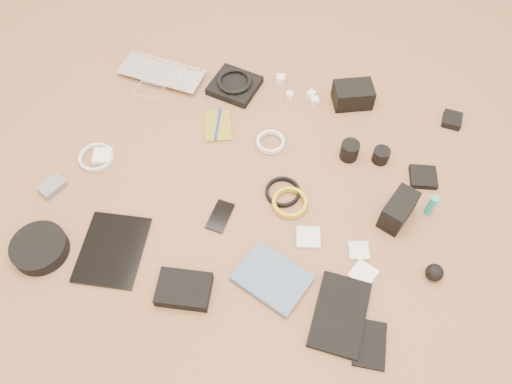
% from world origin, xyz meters
% --- Properties ---
extents(laptop, '(0.36, 0.27, 0.03)m').
position_xyz_m(laptop, '(-0.47, 0.39, 0.01)').
color(laptop, silver).
rests_on(laptop, ground).
extents(headphone_pouch, '(0.21, 0.20, 0.03)m').
position_xyz_m(headphone_pouch, '(-0.16, 0.45, 0.02)').
color(headphone_pouch, black).
rests_on(headphone_pouch, ground).
extents(headphones, '(0.17, 0.17, 0.02)m').
position_xyz_m(headphones, '(-0.16, 0.45, 0.04)').
color(headphones, black).
rests_on(headphones, headphone_pouch).
extents(charger_a, '(0.04, 0.04, 0.03)m').
position_xyz_m(charger_a, '(0.00, 0.53, 0.02)').
color(charger_a, silver).
rests_on(charger_a, ground).
extents(charger_b, '(0.04, 0.04, 0.03)m').
position_xyz_m(charger_b, '(0.14, 0.47, 0.01)').
color(charger_b, silver).
rests_on(charger_b, ground).
extents(charger_c, '(0.04, 0.04, 0.03)m').
position_xyz_m(charger_c, '(0.16, 0.45, 0.01)').
color(charger_c, silver).
rests_on(charger_c, ground).
extents(charger_d, '(0.03, 0.03, 0.02)m').
position_xyz_m(charger_d, '(0.06, 0.45, 0.01)').
color(charger_d, silver).
rests_on(charger_d, ground).
extents(dslr_camera, '(0.17, 0.15, 0.08)m').
position_xyz_m(dslr_camera, '(0.30, 0.49, 0.04)').
color(dslr_camera, black).
rests_on(dslr_camera, ground).
extents(lens_pouch, '(0.07, 0.08, 0.03)m').
position_xyz_m(lens_pouch, '(0.68, 0.48, 0.01)').
color(lens_pouch, black).
rests_on(lens_pouch, ground).
extents(notebook_olive, '(0.14, 0.17, 0.01)m').
position_xyz_m(notebook_olive, '(-0.17, 0.24, 0.00)').
color(notebook_olive, olive).
rests_on(notebook_olive, ground).
extents(pen_blue, '(0.03, 0.15, 0.01)m').
position_xyz_m(pen_blue, '(-0.17, 0.24, 0.01)').
color(pen_blue, navy).
rests_on(pen_blue, notebook_olive).
extents(cable_white_a, '(0.13, 0.13, 0.01)m').
position_xyz_m(cable_white_a, '(0.04, 0.21, 0.01)').
color(cable_white_a, silver).
rests_on(cable_white_a, ground).
extents(lens_a, '(0.08, 0.08, 0.07)m').
position_xyz_m(lens_a, '(0.32, 0.22, 0.04)').
color(lens_a, black).
rests_on(lens_a, ground).
extents(lens_b, '(0.08, 0.08, 0.05)m').
position_xyz_m(lens_b, '(0.44, 0.23, 0.03)').
color(lens_b, black).
rests_on(lens_b, ground).
extents(card_reader, '(0.10, 0.10, 0.02)m').
position_xyz_m(card_reader, '(0.59, 0.19, 0.01)').
color(card_reader, black).
rests_on(card_reader, ground).
extents(power_brick, '(0.08, 0.08, 0.03)m').
position_xyz_m(power_brick, '(-0.53, -0.01, 0.01)').
color(power_brick, silver).
rests_on(power_brick, ground).
extents(cable_white_b, '(0.14, 0.14, 0.01)m').
position_xyz_m(cable_white_b, '(-0.55, -0.01, 0.01)').
color(cable_white_b, silver).
rests_on(cable_white_b, ground).
extents(cable_black, '(0.15, 0.15, 0.01)m').
position_xyz_m(cable_black, '(0.13, 0.01, 0.01)').
color(cable_black, black).
rests_on(cable_black, ground).
extents(cable_yellow, '(0.16, 0.16, 0.01)m').
position_xyz_m(cable_yellow, '(0.16, -0.03, 0.01)').
color(cable_yellow, gold).
rests_on(cable_yellow, ground).
extents(flash, '(0.12, 0.15, 0.10)m').
position_xyz_m(flash, '(0.51, 0.00, 0.05)').
color(flash, black).
rests_on(flash, ground).
extents(lens_cleaner, '(0.03, 0.03, 0.09)m').
position_xyz_m(lens_cleaner, '(0.62, 0.05, 0.04)').
color(lens_cleaner, teal).
rests_on(lens_cleaner, ground).
extents(battery_charger, '(0.09, 0.10, 0.02)m').
position_xyz_m(battery_charger, '(-0.65, -0.16, 0.01)').
color(battery_charger, slate).
rests_on(battery_charger, ground).
extents(tablet, '(0.22, 0.27, 0.01)m').
position_xyz_m(tablet, '(-0.35, -0.34, 0.01)').
color(tablet, black).
rests_on(tablet, ground).
extents(phone, '(0.07, 0.12, 0.01)m').
position_xyz_m(phone, '(-0.05, -0.13, 0.00)').
color(phone, black).
rests_on(phone, ground).
extents(filter_case_left, '(0.09, 0.09, 0.01)m').
position_xyz_m(filter_case_left, '(0.25, -0.14, 0.01)').
color(filter_case_left, silver).
rests_on(filter_case_left, ground).
extents(filter_case_mid, '(0.08, 0.08, 0.01)m').
position_xyz_m(filter_case_mid, '(0.41, -0.15, 0.00)').
color(filter_case_mid, silver).
rests_on(filter_case_mid, ground).
extents(filter_case_right, '(0.10, 0.10, 0.01)m').
position_xyz_m(filter_case_right, '(0.44, -0.22, 0.01)').
color(filter_case_right, silver).
rests_on(filter_case_right, ground).
extents(air_blower, '(0.07, 0.07, 0.06)m').
position_xyz_m(air_blower, '(0.64, -0.18, 0.03)').
color(air_blower, black).
rests_on(air_blower, ground).
extents(headphone_case, '(0.23, 0.23, 0.05)m').
position_xyz_m(headphone_case, '(-0.57, -0.40, 0.02)').
color(headphone_case, black).
rests_on(headphone_case, ground).
extents(drive_case, '(0.17, 0.13, 0.04)m').
position_xyz_m(drive_case, '(-0.09, -0.41, 0.02)').
color(drive_case, black).
rests_on(drive_case, ground).
extents(paperback, '(0.26, 0.23, 0.02)m').
position_xyz_m(paperback, '(0.13, -0.38, 0.01)').
color(paperback, '#445973').
rests_on(paperback, ground).
extents(notebook_black_a, '(0.16, 0.25, 0.02)m').
position_xyz_m(notebook_black_a, '(0.38, -0.37, 0.01)').
color(notebook_black_a, black).
rests_on(notebook_black_a, ground).
extents(notebook_black_b, '(0.10, 0.14, 0.01)m').
position_xyz_m(notebook_black_b, '(0.48, -0.44, 0.01)').
color(notebook_black_b, black).
rests_on(notebook_black_b, ground).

